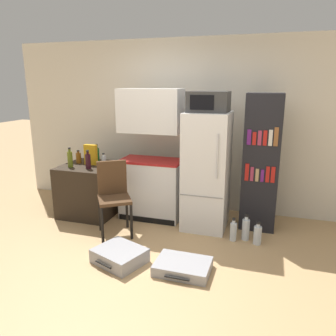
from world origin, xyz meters
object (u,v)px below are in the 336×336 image
at_px(side_table, 90,189).
at_px(bottle_amber_beer, 79,158).
at_px(kitchen_hutch, 151,161).
at_px(chair, 113,191).
at_px(water_bottle_front, 246,229).
at_px(water_bottle_back, 233,231).
at_px(bookshelf, 261,163).
at_px(bottle_clear_short, 104,160).
at_px(suitcase_large_flat, 120,256).
at_px(bottle_olive_oil, 70,159).
at_px(microwave, 209,102).
at_px(water_bottle_middle, 257,235).
at_px(refrigerator, 207,171).
at_px(bottle_green_tall, 97,155).
at_px(suitcase_small_flat, 183,267).
at_px(bottle_wine_dark, 88,161).
at_px(cereal_box, 91,155).

bearing_deg(side_table, bottle_amber_beer, 163.34).
bearing_deg(kitchen_hutch, chair, -114.31).
relative_size(water_bottle_front, water_bottle_back, 1.15).
height_order(bookshelf, bottle_clear_short, bookshelf).
bearing_deg(bottle_amber_beer, suitcase_large_flat, -44.83).
relative_size(bottle_olive_oil, water_bottle_front, 0.84).
relative_size(microwave, water_bottle_middle, 1.73).
height_order(bottle_olive_oil, chair, bottle_olive_oil).
height_order(refrigerator, bottle_clear_short, refrigerator).
distance_m(suitcase_large_flat, water_bottle_middle, 1.70).
relative_size(bottle_green_tall, water_bottle_front, 0.81).
bearing_deg(suitcase_small_flat, bottle_wine_dark, 150.35).
relative_size(kitchen_hutch, bottle_clear_short, 10.43).
xyz_separation_m(bottle_clear_short, chair, (0.42, -0.55, -0.26)).
bearing_deg(water_bottle_back, water_bottle_middle, -1.71).
xyz_separation_m(bottle_olive_oil, water_bottle_back, (2.37, -0.09, -0.75)).
xyz_separation_m(bottle_clear_short, suitcase_large_flat, (0.82, -1.24, -0.76)).
relative_size(bookshelf, bottle_clear_short, 10.17).
bearing_deg(suitcase_small_flat, bottle_green_tall, 142.34).
relative_size(kitchen_hutch, chair, 1.95).
distance_m(bottle_green_tall, suitcase_small_flat, 2.35).
bearing_deg(kitchen_hutch, bottle_wine_dark, -157.03).
height_order(chair, water_bottle_back, chair).
bearing_deg(suitcase_large_flat, side_table, 152.42).
height_order(refrigerator, chair, refrigerator).
bearing_deg(bottle_wine_dark, refrigerator, 9.27).
bearing_deg(refrigerator, kitchen_hutch, 174.44).
relative_size(refrigerator, water_bottle_back, 5.25).
xyz_separation_m(microwave, suitcase_large_flat, (-0.72, -1.25, -1.63)).
bearing_deg(bottle_green_tall, water_bottle_back, -12.55).
xyz_separation_m(bookshelf, bottle_clear_short, (-2.23, -0.17, -0.08)).
bearing_deg(suitcase_large_flat, suitcase_small_flat, 23.18).
bearing_deg(suitcase_small_flat, water_bottle_middle, 50.72).
bearing_deg(water_bottle_middle, bookshelf, 93.69).
bearing_deg(refrigerator, water_bottle_middle, -26.11).
xyz_separation_m(kitchen_hutch, bookshelf, (1.51, 0.08, 0.06)).
bearing_deg(bottle_green_tall, refrigerator, -4.45).
distance_m(refrigerator, bookshelf, 0.72).
relative_size(bottle_clear_short, suitcase_small_flat, 0.31).
bearing_deg(bottle_wine_dark, cereal_box, 111.43).
relative_size(microwave, bottle_olive_oil, 1.78).
height_order(kitchen_hutch, suitcase_small_flat, kitchen_hutch).
distance_m(side_table, bottle_olive_oil, 0.57).
bearing_deg(bookshelf, water_bottle_front, -105.05).
bearing_deg(cereal_box, water_bottle_back, -8.25).
relative_size(side_table, kitchen_hutch, 0.42).
xyz_separation_m(bottle_clear_short, water_bottle_front, (2.11, -0.26, -0.69)).
xyz_separation_m(refrigerator, bottle_amber_beer, (-1.96, -0.01, 0.05)).
xyz_separation_m(bottle_olive_oil, water_bottle_front, (2.52, -0.02, -0.74)).
height_order(suitcase_small_flat, water_bottle_middle, water_bottle_middle).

